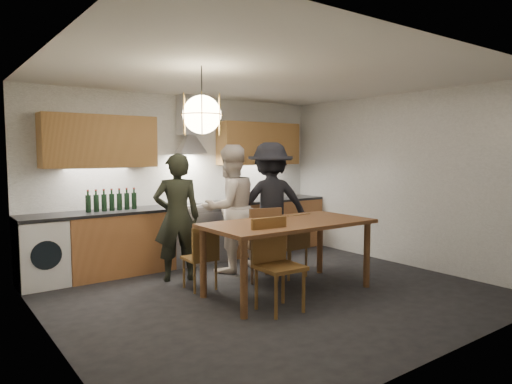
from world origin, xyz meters
TOP-DOWN VIEW (x-y plane):
  - ground at (0.00, 0.00)m, footprint 5.00×5.00m
  - room_shell at (0.00, 0.00)m, footprint 5.02×4.52m
  - counter_run at (0.02, 1.95)m, footprint 5.00×0.62m
  - range_stove at (0.00, 1.94)m, footprint 0.90×0.60m
  - wall_fixtures at (0.00, 2.07)m, footprint 4.30×0.54m
  - pendant_lamp at (-1.00, -0.10)m, footprint 0.43×0.43m
  - dining_table at (0.17, -0.13)m, footprint 2.08×1.06m
  - chair_back_left at (-0.64, 0.55)m, footprint 0.38×0.38m
  - chair_back_mid at (0.21, 0.44)m, footprint 0.54×0.54m
  - chair_back_right at (0.65, 0.32)m, footprint 0.41×0.41m
  - chair_front at (-0.34, -0.50)m, footprint 0.47×0.47m
  - person_left at (-0.68, 1.16)m, footprint 0.72×0.59m
  - person_mid at (0.15, 1.14)m, footprint 0.92×0.73m
  - person_right at (0.84, 1.07)m, footprint 1.38×1.12m
  - mixing_bowl at (0.94, 1.85)m, footprint 0.34×0.34m
  - stock_pot at (1.78, 1.96)m, footprint 0.21×0.21m
  - wine_bottles at (-1.27, 1.97)m, footprint 0.72×0.07m

SIDE VIEW (x-z plane):
  - ground at x=0.00m, z-range 0.00..0.00m
  - range_stove at x=0.00m, z-range -0.02..0.90m
  - counter_run at x=0.02m, z-range 0.00..0.90m
  - chair_back_left at x=-0.64m, z-range 0.06..0.87m
  - chair_back_right at x=0.65m, z-range 0.06..0.95m
  - chair_back_mid at x=0.21m, z-range 0.07..1.06m
  - chair_front at x=-0.34m, z-range 0.07..1.07m
  - dining_table at x=0.17m, z-range 0.34..1.21m
  - person_left at x=-0.68m, z-range 0.00..1.70m
  - person_mid at x=0.15m, z-range 0.00..1.82m
  - person_right at x=0.84m, z-range 0.00..1.86m
  - mixing_bowl at x=0.94m, z-range 0.90..0.98m
  - stock_pot at x=1.78m, z-range 0.90..1.03m
  - wine_bottles at x=-1.27m, z-range 0.90..1.20m
  - room_shell at x=0.00m, z-range 0.40..3.01m
  - wall_fixtures at x=0.00m, z-range 1.32..2.42m
  - pendant_lamp at x=-1.00m, z-range 1.75..2.45m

